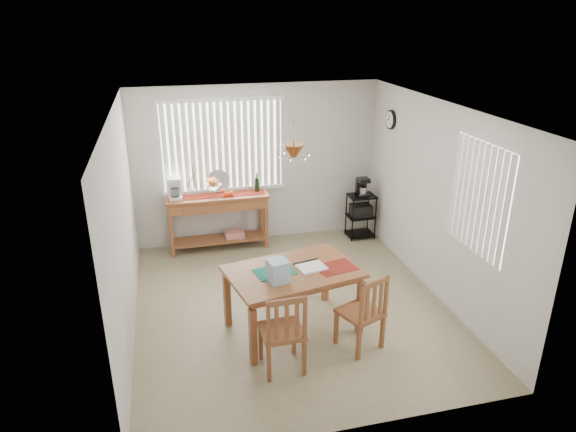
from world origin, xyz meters
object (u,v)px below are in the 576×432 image
object	(u,v)px
dining_table	(293,277)
chair_left	(283,332)
chair_right	(363,313)
wire_cart	(361,212)
cart_items	(362,187)
sideboard	(218,209)

from	to	relation	value
dining_table	chair_left	bearing A→B (deg)	-112.22
chair_left	chair_right	distance (m)	0.99
wire_cart	chair_left	distance (m)	3.77
cart_items	chair_right	distance (m)	3.21
dining_table	chair_right	bearing A→B (deg)	-39.48
dining_table	cart_items	bearing A→B (deg)	53.18
dining_table	chair_left	xyz separation A→B (m)	(-0.30, -0.72, -0.24)
chair_left	wire_cart	bearing A→B (deg)	56.10
wire_cart	dining_table	world-z (taller)	dining_table
chair_right	cart_items	bearing A→B (deg)	69.18
chair_left	sideboard	bearing A→B (deg)	95.18
sideboard	cart_items	size ratio (longest dim) A/B	5.18
chair_left	chair_right	bearing A→B (deg)	9.68
wire_cart	cart_items	distance (m)	0.44
sideboard	chair_right	size ratio (longest dim) A/B	1.70
cart_items	dining_table	xyz separation A→B (m)	(-1.81, -2.41, -0.18)
wire_cart	chair_right	world-z (taller)	chair_right
wire_cart	dining_table	distance (m)	3.02
dining_table	chair_left	world-z (taller)	chair_left
chair_left	dining_table	bearing A→B (deg)	67.78
sideboard	chair_left	distance (m)	3.28
cart_items	wire_cart	bearing A→B (deg)	-90.00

